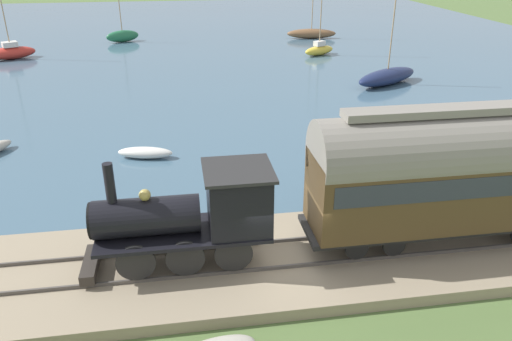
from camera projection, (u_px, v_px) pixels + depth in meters
ground_plane at (281, 268)px, 16.51m from camera, size 200.00×200.00×0.00m
harbor_water at (202, 39)px, 55.27m from camera, size 80.00×80.00×0.01m
rail_embankment at (281, 260)px, 16.59m from camera, size 5.46×56.00×0.52m
steam_locomotive at (197, 211)px, 15.33m from camera, size 2.12×5.93×3.55m
passenger_coach at (458, 169)px, 16.20m from camera, size 2.41×10.08×4.73m
sailboat_red at (11, 52)px, 45.57m from camera, size 3.37×4.52×9.20m
sailboat_navy at (387, 76)px, 37.47m from camera, size 4.59×6.24×7.40m
sailboat_yellow at (319, 49)px, 47.13m from camera, size 2.50×3.49×9.31m
sailboat_green at (123, 36)px, 53.32m from camera, size 2.37×3.64×6.28m
sailboat_brown at (311, 33)px, 55.29m from camera, size 1.98×5.54×9.27m
rowboat_mid_harbor at (145, 153)px, 24.78m from camera, size 1.37×2.85×0.56m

